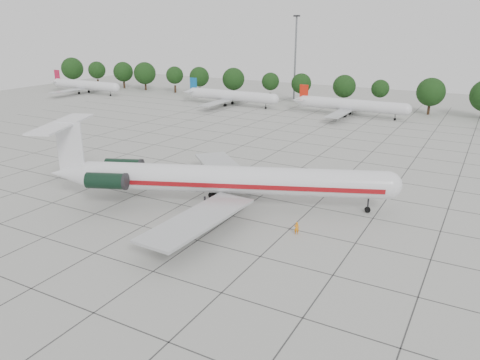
{
  "coord_description": "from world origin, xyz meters",
  "views": [
    {
      "loc": [
        27.58,
        -47.91,
        23.75
      ],
      "look_at": [
        -1.14,
        4.08,
        3.5
      ],
      "focal_mm": 35.0,
      "sensor_mm": 36.0,
      "label": 1
    }
  ],
  "objects_px": {
    "bg_airliner_b": "(231,96)",
    "main_airliner": "(214,179)",
    "bg_airliner_a": "(85,85)",
    "bg_airliner_c": "(351,105)",
    "ground_crew": "(297,228)",
    "floodlight_mast": "(295,53)"
  },
  "relations": [
    {
      "from": "ground_crew",
      "to": "bg_airliner_a",
      "type": "height_order",
      "value": "bg_airliner_a"
    },
    {
      "from": "main_airliner",
      "to": "bg_airliner_c",
      "type": "relative_size",
      "value": 1.61
    },
    {
      "from": "bg_airliner_c",
      "to": "floodlight_mast",
      "type": "xyz_separation_m",
      "value": [
        -24.11,
        19.3,
        11.37
      ]
    },
    {
      "from": "bg_airliner_b",
      "to": "floodlight_mast",
      "type": "height_order",
      "value": "floodlight_mast"
    },
    {
      "from": "ground_crew",
      "to": "bg_airliner_b",
      "type": "bearing_deg",
      "value": -83.71
    },
    {
      "from": "main_airliner",
      "to": "bg_airliner_a",
      "type": "bearing_deg",
      "value": 122.1
    },
    {
      "from": "bg_airliner_b",
      "to": "floodlight_mast",
      "type": "bearing_deg",
      "value": 60.81
    },
    {
      "from": "main_airliner",
      "to": "ground_crew",
      "type": "xyz_separation_m",
      "value": [
        13.16,
        -2.85,
        -3.12
      ]
    },
    {
      "from": "bg_airliner_a",
      "to": "bg_airliner_c",
      "type": "height_order",
      "value": "same"
    },
    {
      "from": "main_airliner",
      "to": "bg_airliner_b",
      "type": "xyz_separation_m",
      "value": [
        -37.52,
        69.73,
        -0.99
      ]
    },
    {
      "from": "floodlight_mast",
      "to": "bg_airliner_c",
      "type": "bearing_deg",
      "value": -38.68
    },
    {
      "from": "main_airliner",
      "to": "bg_airliner_c",
      "type": "height_order",
      "value": "main_airliner"
    },
    {
      "from": "bg_airliner_b",
      "to": "main_airliner",
      "type": "bearing_deg",
      "value": -61.71
    },
    {
      "from": "bg_airliner_a",
      "to": "bg_airliner_c",
      "type": "distance_m",
      "value": 91.48
    },
    {
      "from": "bg_airliner_c",
      "to": "main_airliner",
      "type": "bearing_deg",
      "value": -88.4
    },
    {
      "from": "bg_airliner_a",
      "to": "floodlight_mast",
      "type": "bearing_deg",
      "value": 19.55
    },
    {
      "from": "main_airliner",
      "to": "floodlight_mast",
      "type": "relative_size",
      "value": 1.78
    },
    {
      "from": "bg_airliner_a",
      "to": "bg_airliner_c",
      "type": "relative_size",
      "value": 1.0
    },
    {
      "from": "main_airliner",
      "to": "bg_airliner_b",
      "type": "bearing_deg",
      "value": 95.77
    },
    {
      "from": "main_airliner",
      "to": "floodlight_mast",
      "type": "xyz_separation_m",
      "value": [
        -26.09,
        90.18,
        10.38
      ]
    },
    {
      "from": "main_airliner",
      "to": "bg_airliner_a",
      "type": "height_order",
      "value": "main_airliner"
    },
    {
      "from": "ground_crew",
      "to": "bg_airliner_b",
      "type": "distance_m",
      "value": 88.55
    }
  ]
}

